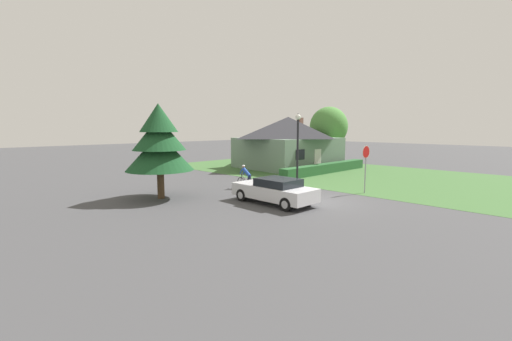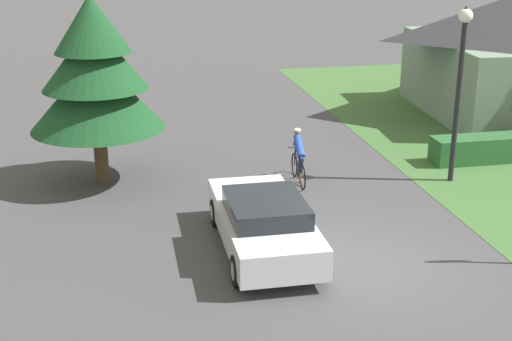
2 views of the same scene
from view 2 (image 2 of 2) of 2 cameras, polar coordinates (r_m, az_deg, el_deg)
ground_plane at (r=15.77m, az=8.76°, el=-7.61°), size 140.00×140.00×0.00m
sedan_left_lane at (r=16.04m, az=0.61°, el=-4.20°), size 1.97×4.66×1.36m
cyclist at (r=20.32m, az=3.44°, el=1.06°), size 0.44×1.80×1.56m
street_lamp at (r=20.55m, az=16.05°, el=7.76°), size 0.39×0.39×4.98m
conifer_tall_near at (r=20.18m, az=-12.77°, el=7.63°), size 3.74×3.74×5.30m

